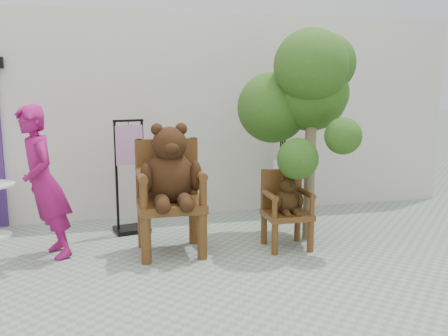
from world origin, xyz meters
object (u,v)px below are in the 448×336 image
chair_big (170,179)px  chair_small (286,203)px  tree (305,90)px  person (44,183)px  stool_bucket (283,172)px  display_stand (131,189)px

chair_big → chair_small: size_ratio=1.63×
chair_big → tree: 2.05m
person → chair_big: bearing=61.3°
chair_small → stool_bucket: stool_bucket is taller
tree → stool_bucket: bearing=82.6°
chair_small → display_stand: (-1.80, 1.06, 0.03)m
display_stand → stool_bucket: bearing=-1.0°
chair_small → person: (-2.78, 0.28, 0.32)m
chair_big → person: bearing=174.0°
chair_small → tree: tree is taller
tree → chair_small: bearing=-133.7°
chair_big → stool_bucket: chair_big is taller
chair_small → tree: (0.38, 0.39, 1.35)m
person → display_stand: bearing=105.8°
person → stool_bucket: (3.30, 1.23, -0.23)m
chair_small → display_stand: 2.09m
display_stand → stool_bucket: size_ratio=1.04×
chair_big → tree: size_ratio=0.58×
display_stand → stool_bucket: (2.32, 0.45, 0.06)m
stool_bucket → tree: bearing=-97.4°
person → tree: size_ratio=0.66×
chair_small → chair_big: bearing=174.4°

